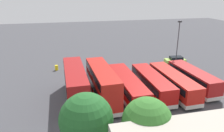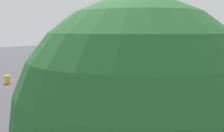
% 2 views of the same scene
% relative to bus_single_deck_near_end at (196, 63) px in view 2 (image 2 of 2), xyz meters
% --- Properties ---
extents(ground_plane, '(140.00, 140.00, 0.00)m').
position_rel_bus_single_deck_near_end_xyz_m(ground_plane, '(8.86, -9.39, -1.62)').
color(ground_plane, '#47474C').
extents(bus_single_deck_near_end, '(3.12, 10.27, 2.95)m').
position_rel_bus_single_deck_near_end_xyz_m(bus_single_deck_near_end, '(0.00, 0.00, 0.00)').
color(bus_single_deck_near_end, '#A51919').
rests_on(bus_single_deck_near_end, ground).
extents(bus_single_deck_second, '(2.93, 11.13, 2.95)m').
position_rel_bus_single_deck_near_end_xyz_m(bus_single_deck_second, '(3.68, 0.74, 0.00)').
color(bus_single_deck_second, red).
rests_on(bus_single_deck_second, ground).
extents(bus_single_deck_third, '(2.74, 10.50, 2.95)m').
position_rel_bus_single_deck_near_end_xyz_m(bus_single_deck_third, '(6.84, 0.48, 0.00)').
color(bus_single_deck_third, '#B71411').
rests_on(bus_single_deck_third, ground).
extents(bus_single_deck_fourth, '(2.81, 11.77, 2.95)m').
position_rel_bus_single_deck_near_end_xyz_m(bus_single_deck_fourth, '(10.49, 0.34, 0.00)').
color(bus_single_deck_fourth, '#B71411').
rests_on(bus_single_deck_fourth, ground).
extents(bus_double_decker_fifth, '(3.06, 10.67, 4.55)m').
position_rel_bus_single_deck_near_end_xyz_m(bus_double_decker_fifth, '(14.12, 0.63, 0.83)').
color(bus_double_decker_fifth, red).
rests_on(bus_double_decker_fifth, ground).
extents(bus_double_decker_sixth, '(2.76, 11.15, 4.55)m').
position_rel_bus_single_deck_near_end_xyz_m(bus_double_decker_sixth, '(17.64, -0.05, 0.83)').
color(bus_double_decker_sixth, '#A51919').
rests_on(bus_double_decker_sixth, ground).
extents(car_hatchback_silver, '(4.32, 2.24, 1.43)m').
position_rel_bus_single_deck_near_end_xyz_m(car_hatchback_silver, '(-3.52, -11.46, -0.92)').
color(car_hatchback_silver, '#A5D14C').
rests_on(car_hatchback_silver, ground).
extents(lamp_post_tall, '(0.70, 0.30, 9.17)m').
position_rel_bus_single_deck_near_end_xyz_m(lamp_post_tall, '(-1.62, -8.02, 3.66)').
color(lamp_post_tall, '#38383D').
rests_on(lamp_post_tall, ground).
extents(waste_bin_yellow, '(0.60, 0.60, 0.95)m').
position_rel_bus_single_deck_near_end_xyz_m(waste_bin_yellow, '(20.39, -12.84, -1.14)').
color(waste_bin_yellow, yellow).
rests_on(waste_bin_yellow, ground).
extents(tree_midleft, '(4.83, 4.83, 6.73)m').
position_rel_bus_single_deck_near_end_xyz_m(tree_midleft, '(30.75, 13.96, 2.69)').
color(tree_midleft, '#4C3823').
rests_on(tree_midleft, ground).
extents(tree_rightmost, '(3.87, 3.87, 6.70)m').
position_rel_bus_single_deck_near_end_xyz_m(tree_rightmost, '(30.26, 13.94, 3.12)').
color(tree_rightmost, '#4C3823').
rests_on(tree_rightmost, ground).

